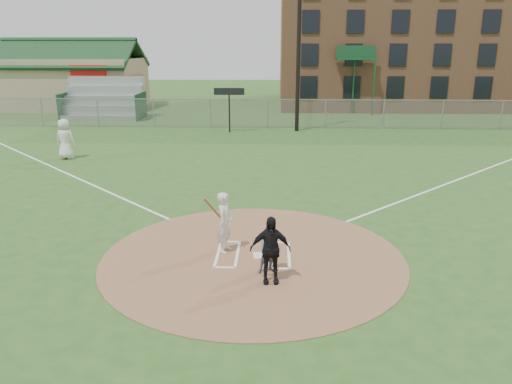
{
  "coord_description": "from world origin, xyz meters",
  "views": [
    {
      "loc": [
        0.6,
        -12.78,
        5.72
      ],
      "look_at": [
        0.0,
        2.0,
        1.3
      ],
      "focal_mm": 35.0,
      "sensor_mm": 36.0,
      "label": 1
    }
  ],
  "objects_px": {
    "umpire": "(270,250)",
    "ondeck_player": "(65,139)",
    "home_plate": "(261,255)",
    "catcher": "(269,250)",
    "batter_at_plate": "(225,222)"
  },
  "relations": [
    {
      "from": "catcher",
      "to": "batter_at_plate",
      "type": "xyz_separation_m",
      "value": [
        -1.28,
        1.32,
        0.26
      ]
    },
    {
      "from": "umpire",
      "to": "catcher",
      "type": "bearing_deg",
      "value": 87.98
    },
    {
      "from": "umpire",
      "to": "ondeck_player",
      "type": "bearing_deg",
      "value": 123.8
    },
    {
      "from": "batter_at_plate",
      "to": "home_plate",
      "type": "bearing_deg",
      "value": -16.76
    },
    {
      "from": "home_plate",
      "to": "catcher",
      "type": "height_order",
      "value": "catcher"
    },
    {
      "from": "home_plate",
      "to": "batter_at_plate",
      "type": "relative_size",
      "value": 0.24
    },
    {
      "from": "catcher",
      "to": "batter_at_plate",
      "type": "height_order",
      "value": "batter_at_plate"
    },
    {
      "from": "catcher",
      "to": "batter_at_plate",
      "type": "relative_size",
      "value": 0.69
    },
    {
      "from": "catcher",
      "to": "umpire",
      "type": "bearing_deg",
      "value": -99.87
    },
    {
      "from": "catcher",
      "to": "umpire",
      "type": "xyz_separation_m",
      "value": [
        0.02,
        -0.54,
        0.24
      ]
    },
    {
      "from": "umpire",
      "to": "ondeck_player",
      "type": "relative_size",
      "value": 0.84
    },
    {
      "from": "ondeck_player",
      "to": "batter_at_plate",
      "type": "xyz_separation_m",
      "value": [
        9.36,
        -11.6,
        -0.13
      ]
    },
    {
      "from": "home_plate",
      "to": "catcher",
      "type": "xyz_separation_m",
      "value": [
        0.25,
        -1.01,
        0.6
      ]
    },
    {
      "from": "umpire",
      "to": "ondeck_player",
      "type": "distance_m",
      "value": 17.17
    },
    {
      "from": "home_plate",
      "to": "umpire",
      "type": "height_order",
      "value": "umpire"
    }
  ]
}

